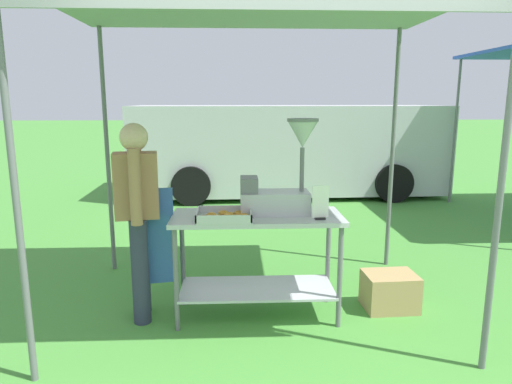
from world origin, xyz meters
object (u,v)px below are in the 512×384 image
at_px(donut_cart, 257,244).
at_px(menu_sign, 320,205).
at_px(stall_canopy, 257,11).
at_px(supply_crate, 390,291).
at_px(van_silver, 288,148).
at_px(donut_fryer, 281,181).
at_px(vendor, 139,212).
at_px(donut_tray, 225,217).

height_order(donut_cart, menu_sign, menu_sign).
bearing_deg(stall_canopy, supply_crate, -1.31).
distance_m(donut_cart, van_silver, 5.26).
relative_size(donut_fryer, supply_crate, 1.69).
bearing_deg(van_silver, menu_sign, -93.78).
xyz_separation_m(stall_canopy, vendor, (-0.95, -0.08, -1.55)).
xyz_separation_m(donut_fryer, menu_sign, (0.29, -0.22, -0.15)).
xyz_separation_m(donut_tray, donut_fryer, (0.45, 0.19, 0.25)).
bearing_deg(stall_canopy, donut_cart, -90.00).
xyz_separation_m(donut_tray, menu_sign, (0.74, -0.03, 0.09)).
bearing_deg(vendor, supply_crate, 1.55).
bearing_deg(vendor, donut_tray, -10.89).
relative_size(stall_canopy, donut_fryer, 4.12).
bearing_deg(vendor, menu_sign, -6.69).
height_order(stall_canopy, donut_fryer, stall_canopy).
relative_size(donut_tray, vendor, 0.26).
xyz_separation_m(menu_sign, vendor, (-1.44, 0.17, -0.08)).
relative_size(donut_cart, donut_fryer, 1.79).
bearing_deg(supply_crate, stall_canopy, 178.69).
bearing_deg(stall_canopy, donut_fryer, -8.28).
xyz_separation_m(donut_fryer, vendor, (-1.15, -0.05, -0.23)).
relative_size(menu_sign, vendor, 0.17).
relative_size(supply_crate, van_silver, 0.08).
relative_size(donut_tray, menu_sign, 1.60).
distance_m(stall_canopy, van_silver, 5.39).
distance_m(stall_canopy, donut_fryer, 1.33).
height_order(stall_canopy, supply_crate, stall_canopy).
distance_m(stall_canopy, donut_tray, 1.59).
distance_m(stall_canopy, supply_crate, 2.57).
bearing_deg(donut_fryer, supply_crate, 0.13).
height_order(donut_cart, donut_fryer, donut_fryer).
height_order(donut_cart, donut_tray, donut_tray).
distance_m(stall_canopy, vendor, 1.82).
relative_size(donut_cart, vendor, 0.86).
bearing_deg(van_silver, donut_cart, -99.17).
bearing_deg(menu_sign, vendor, 173.31).
xyz_separation_m(donut_cart, menu_sign, (0.48, -0.15, 0.36)).
height_order(donut_fryer, van_silver, van_silver).
xyz_separation_m(supply_crate, van_silver, (-0.32, 5.11, 0.72)).
xyz_separation_m(donut_tray, vendor, (-0.69, 0.13, 0.01)).
height_order(donut_cart, vendor, vendor).
xyz_separation_m(donut_cart, van_silver, (0.84, 5.18, 0.25)).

